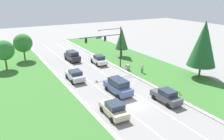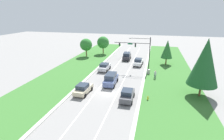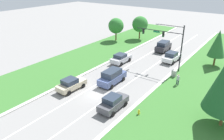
% 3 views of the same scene
% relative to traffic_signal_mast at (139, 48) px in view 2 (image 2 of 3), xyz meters
% --- Properties ---
extents(ground_plane, '(160.00, 160.00, 0.00)m').
position_rel_traffic_signal_mast_xyz_m(ground_plane, '(-3.90, -13.48, -5.13)').
color(ground_plane, gray).
extents(curb_strip_right, '(0.50, 90.00, 0.15)m').
position_rel_traffic_signal_mast_xyz_m(curb_strip_right, '(1.75, -13.48, -5.06)').
color(curb_strip_right, beige).
rests_on(curb_strip_right, ground_plane).
extents(curb_strip_left, '(0.50, 90.00, 0.15)m').
position_rel_traffic_signal_mast_xyz_m(curb_strip_left, '(-9.55, -13.48, -5.06)').
color(curb_strip_left, beige).
rests_on(curb_strip_left, ground_plane).
extents(grass_verge_right, '(10.00, 90.00, 0.08)m').
position_rel_traffic_signal_mast_xyz_m(grass_verge_right, '(7.00, -13.48, -5.09)').
color(grass_verge_right, '#38702D').
rests_on(grass_verge_right, ground_plane).
extents(grass_verge_left, '(10.00, 90.00, 0.08)m').
position_rel_traffic_signal_mast_xyz_m(grass_verge_left, '(-14.80, -13.48, -5.09)').
color(grass_verge_left, '#38702D').
rests_on(grass_verge_left, ground_plane).
extents(lane_stripe_inner_left, '(0.14, 81.00, 0.01)m').
position_rel_traffic_signal_mast_xyz_m(lane_stripe_inner_left, '(-5.70, -13.48, -5.13)').
color(lane_stripe_inner_left, white).
rests_on(lane_stripe_inner_left, ground_plane).
extents(lane_stripe_inner_right, '(0.14, 81.00, 0.01)m').
position_rel_traffic_signal_mast_xyz_m(lane_stripe_inner_right, '(-2.10, -13.48, -5.13)').
color(lane_stripe_inner_right, white).
rests_on(lane_stripe_inner_right, ground_plane).
extents(traffic_signal_mast, '(8.17, 0.41, 7.66)m').
position_rel_traffic_signal_mast_xyz_m(traffic_signal_mast, '(0.00, 0.00, 0.00)').
color(traffic_signal_mast, black).
rests_on(traffic_signal_mast, ground_plane).
extents(white_sedan, '(2.29, 4.64, 1.84)m').
position_rel_traffic_signal_mast_xyz_m(white_sedan, '(-0.33, 3.77, -4.21)').
color(white_sedan, white).
rests_on(white_sedan, ground_plane).
extents(charcoal_suv, '(2.24, 4.76, 2.07)m').
position_rel_traffic_signal_mast_xyz_m(charcoal_suv, '(-4.08, 8.60, -4.10)').
color(charcoal_suv, '#28282D').
rests_on(charcoal_suv, ground_plane).
extents(champagne_sedan, '(2.21, 4.34, 1.69)m').
position_rel_traffic_signal_mast_xyz_m(champagne_sedan, '(-7.60, -14.64, -4.30)').
color(champagne_sedan, beige).
rests_on(champagne_sedan, ground_plane).
extents(graphite_sedan, '(1.98, 4.27, 1.76)m').
position_rel_traffic_signal_mast_xyz_m(graphite_sedan, '(-0.14, -15.14, -4.27)').
color(graphite_sedan, '#4C4C51').
rests_on(graphite_sedan, ground_plane).
extents(slate_blue_suv, '(2.20, 5.02, 2.12)m').
position_rel_traffic_signal_mast_xyz_m(slate_blue_suv, '(-4.10, -9.77, -4.07)').
color(slate_blue_suv, '#475684').
rests_on(slate_blue_suv, ground_plane).
extents(silver_sedan, '(2.18, 4.45, 1.72)m').
position_rel_traffic_signal_mast_xyz_m(silver_sedan, '(-7.56, -2.17, -4.26)').
color(silver_sedan, silver).
rests_on(silver_sedan, ground_plane).
extents(utility_cabinet, '(0.70, 0.60, 1.06)m').
position_rel_traffic_signal_mast_xyz_m(utility_cabinet, '(2.45, -2.30, -4.60)').
color(utility_cabinet, '#9E9E99').
rests_on(utility_cabinet, ground_plane).
extents(pedestrian, '(0.43, 0.34, 1.69)m').
position_rel_traffic_signal_mast_xyz_m(pedestrian, '(3.92, -4.75, -4.20)').
color(pedestrian, '#232842').
rests_on(pedestrian, ground_plane).
extents(fire_hydrant, '(0.34, 0.20, 0.70)m').
position_rel_traffic_signal_mast_xyz_m(fire_hydrant, '(2.98, -14.47, -4.79)').
color(fire_hydrant, gold).
rests_on(fire_hydrant, ground_plane).
extents(conifer_near_right_tree, '(2.84, 2.84, 6.33)m').
position_rel_traffic_signal_mast_xyz_m(conifer_near_right_tree, '(6.49, 6.15, -1.10)').
color(conifer_near_right_tree, brown).
rests_on(conifer_near_right_tree, ground_plane).
extents(oak_near_left_tree, '(3.80, 3.80, 5.60)m').
position_rel_traffic_signal_mast_xyz_m(oak_near_left_tree, '(-12.65, 13.91, -1.44)').
color(oak_near_left_tree, brown).
rests_on(oak_near_left_tree, ground_plane).
extents(conifer_far_right_tree, '(4.55, 4.55, 9.36)m').
position_rel_traffic_signal_mast_xyz_m(conifer_far_right_tree, '(10.95, -11.14, 0.58)').
color(conifer_far_right_tree, brown).
rests_on(conifer_far_right_tree, ground_plane).
extents(oak_far_left_tree, '(3.65, 3.65, 5.43)m').
position_rel_traffic_signal_mast_xyz_m(oak_far_left_tree, '(-16.59, 9.34, -1.54)').
color(oak_far_left_tree, brown).
rests_on(oak_far_left_tree, ground_plane).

